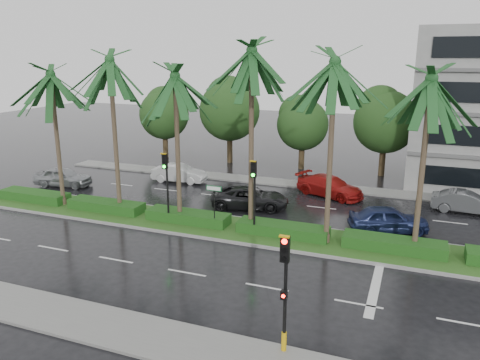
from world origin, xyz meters
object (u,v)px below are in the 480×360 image
at_px(car_darkgrey, 250,198).
at_px(car_grey, 466,202).
at_px(street_sign, 214,196).
at_px(car_blue, 388,219).
at_px(signal_median_left, 166,178).
at_px(car_white, 179,173).
at_px(signal_near, 285,289).
at_px(car_silver, 63,177).
at_px(car_red, 330,186).

bearing_deg(car_darkgrey, car_grey, -85.39).
distance_m(street_sign, car_blue, 10.22).
relative_size(signal_median_left, car_white, 0.99).
bearing_deg(signal_median_left, car_grey, 28.24).
xyz_separation_m(signal_near, signal_median_left, (-10.00, 9.69, 0.49)).
bearing_deg(signal_near, car_blue, 79.42).
xyz_separation_m(car_silver, car_white, (7.86, 4.42, -0.03)).
distance_m(signal_median_left, car_red, 12.69).
xyz_separation_m(car_silver, car_darkgrey, (15.50, 0.22, -0.04)).
xyz_separation_m(car_silver, car_blue, (24.50, -1.01, 0.02)).
bearing_deg(car_grey, car_blue, 142.87).
bearing_deg(car_white, car_grey, -94.96).
distance_m(signal_near, car_darkgrey, 16.10).
height_order(car_white, car_darkgrey, car_white).
xyz_separation_m(street_sign, car_silver, (-15.00, 4.53, -1.37)).
height_order(car_silver, car_white, car_silver).
distance_m(signal_near, car_white, 23.61).
bearing_deg(signal_median_left, car_darkgrey, 54.65).
relative_size(street_sign, car_silver, 0.59).
height_order(car_darkgrey, car_grey, car_darkgrey).
bearing_deg(car_red, car_blue, -119.70).
distance_m(signal_near, signal_median_left, 13.93).
bearing_deg(car_blue, car_silver, 69.36).
xyz_separation_m(car_blue, car_grey, (4.50, 5.43, -0.07)).
distance_m(signal_median_left, car_white, 10.29).
height_order(signal_median_left, street_sign, signal_median_left).
bearing_deg(signal_near, car_white, 126.91).
relative_size(car_silver, car_red, 0.86).
distance_m(car_blue, car_grey, 7.05).
bearing_deg(street_sign, car_darkgrey, 83.99).
bearing_deg(car_silver, car_white, -71.89).
relative_size(car_blue, car_grey, 1.06).
height_order(signal_near, car_blue, signal_near).
height_order(street_sign, car_grey, street_sign).
xyz_separation_m(signal_median_left, car_blue, (12.50, 3.70, -2.23)).
xyz_separation_m(signal_median_left, car_grey, (17.00, 9.13, -2.29)).
bearing_deg(car_silver, signal_near, -134.49).
xyz_separation_m(signal_median_left, street_sign, (3.00, 0.18, -0.87)).
height_order(car_red, car_grey, car_red).
distance_m(street_sign, car_white, 11.54).
bearing_deg(signal_median_left, signal_near, -44.09).
xyz_separation_m(car_white, car_grey, (21.14, -0.01, -0.02)).
height_order(car_darkgrey, car_blue, car_blue).
bearing_deg(car_darkgrey, signal_median_left, 132.01).
relative_size(signal_near, car_silver, 0.99).
xyz_separation_m(car_white, car_darkgrey, (7.64, -4.20, -0.01)).
relative_size(car_darkgrey, car_grey, 1.21).
bearing_deg(signal_near, car_darkgrey, 113.96).
height_order(signal_median_left, car_darkgrey, signal_median_left).
bearing_deg(car_grey, street_sign, 125.12).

